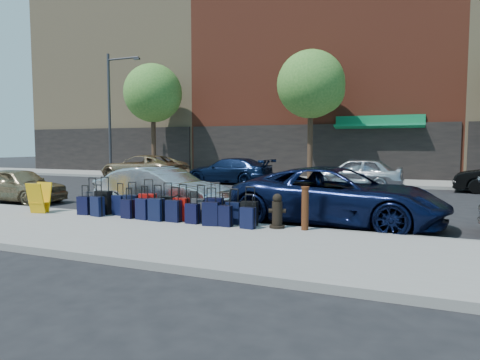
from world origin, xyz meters
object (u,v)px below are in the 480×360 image
at_px(suitcase_front_5, 167,208).
at_px(fire_hydrant, 277,212).
at_px(car_near_0, 18,185).
at_px(car_near_1, 162,191).
at_px(car_far_1, 229,171).
at_px(car_far_0, 143,168).
at_px(bollard, 305,208).
at_px(display_rack, 39,198).
at_px(tree_left, 155,95).
at_px(car_far_2, 355,173).
at_px(streetlight, 112,107).
at_px(tree_center, 313,86).
at_px(car_near_2, 338,196).

relative_size(suitcase_front_5, fire_hydrant, 1.19).
relative_size(car_near_0, car_near_1, 0.86).
height_order(car_near_1, car_far_1, car_near_1).
bearing_deg(car_far_0, bollard, 54.75).
distance_m(display_rack, car_near_0, 4.18).
xyz_separation_m(tree_left, fire_hydrant, (13.01, -14.32, -4.88)).
distance_m(suitcase_front_5, car_far_1, 12.22).
bearing_deg(suitcase_front_5, car_far_2, 69.43).
bearing_deg(car_near_1, streetlight, 49.65).
bearing_deg(tree_center, display_rack, -107.01).
bearing_deg(display_rack, bollard, -5.69).
distance_m(suitcase_front_5, bollard, 3.77).
xyz_separation_m(car_near_0, car_far_2, (10.80, 10.03, 0.12)).
bearing_deg(car_far_2, car_far_0, -88.93).
height_order(fire_hydrant, car_near_0, car_near_0).
relative_size(fire_hydrant, bollard, 0.81).
height_order(car_near_2, car_far_0, car_near_2).
xyz_separation_m(tree_center, suitcase_front_5, (-0.58, -14.28, -4.96)).
distance_m(bollard, car_near_0, 11.38).
bearing_deg(tree_left, bollard, -46.28).
bearing_deg(car_near_2, streetlight, 61.95).
xyz_separation_m(streetlight, display_rack, (8.90, -14.14, -4.08)).
xyz_separation_m(car_near_2, car_far_1, (-7.64, 9.99, -0.06)).
bearing_deg(bollard, car_far_1, 121.49).
relative_size(bollard, car_near_2, 0.18).
distance_m(car_far_0, car_far_2, 12.42).
xyz_separation_m(suitcase_front_5, bollard, (3.76, -0.03, 0.22)).
height_order(fire_hydrant, car_near_2, car_near_2).
bearing_deg(suitcase_front_5, car_far_0, 123.05).
xyz_separation_m(suitcase_front_5, display_rack, (-3.96, -0.56, 0.13)).
bearing_deg(car_far_1, car_near_0, -17.62).
relative_size(bollard, car_near_0, 0.27).
bearing_deg(fire_hydrant, car_far_1, 100.55).
bearing_deg(streetlight, display_rack, -57.82).
relative_size(tree_left, display_rack, 8.31).
relative_size(fire_hydrant, car_far_2, 0.18).
bearing_deg(streetlight, car_near_1, -45.87).
bearing_deg(suitcase_front_5, tree_center, 82.88).
height_order(display_rack, car_far_2, car_far_2).
bearing_deg(car_near_1, car_far_2, -17.94).
bearing_deg(suitcase_front_5, bollard, -5.29).
xyz_separation_m(tree_left, tree_center, (10.50, 0.00, 0.00)).
height_order(tree_center, car_near_1, tree_center).
relative_size(tree_left, car_near_2, 1.31).
distance_m(car_near_0, car_near_1, 6.36).
relative_size(suitcase_front_5, car_far_2, 0.22).
relative_size(streetlight, car_far_0, 1.45).
bearing_deg(car_near_1, suitcase_front_5, -137.12).
height_order(car_near_0, car_near_2, car_near_2).
xyz_separation_m(car_near_2, car_far_2, (-0.90, 9.98, -0.00)).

